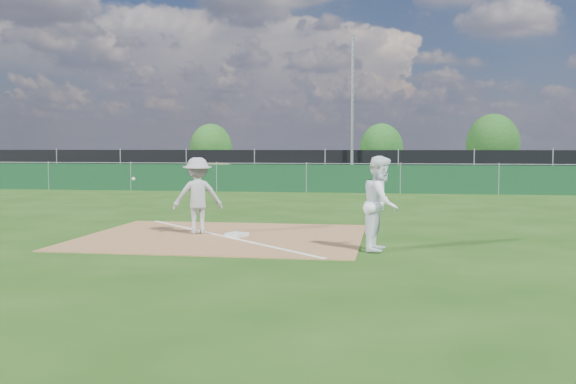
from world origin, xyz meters
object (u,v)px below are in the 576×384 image
object	(u,v)px
first_base	(237,235)
tree_mid	(381,148)
play_at_first	(198,196)
car_right	(386,170)
tree_left	(211,148)
light_pole	(352,109)
car_mid	(342,167)
car_left	(220,166)
runner	(381,203)
tree_right	(493,144)

from	to	relation	value
first_base	tree_mid	world-z (taller)	tree_mid
play_at_first	tree_mid	size ratio (longest dim) A/B	0.60
play_at_first	car_right	size ratio (longest dim) A/B	0.54
tree_left	light_pole	bearing A→B (deg)	-44.36
car_mid	car_right	world-z (taller)	car_mid
car_mid	light_pole	bearing A→B (deg)	-145.73
first_base	car_right	bearing A→B (deg)	83.29
tree_mid	play_at_first	bearing A→B (deg)	-96.18
car_left	tree_left	xyz separation A→B (m)	(-2.33, 6.17, 1.14)
light_pole	tree_left	world-z (taller)	light_pole
first_base	car_mid	bearing A→B (deg)	89.47
light_pole	runner	xyz separation A→B (m)	(1.91, -23.00, -3.10)
car_left	play_at_first	bearing A→B (deg)	178.45
light_pole	runner	world-z (taller)	light_pole
first_base	tree_right	bearing A→B (deg)	72.48
runner	tree_right	bearing A→B (deg)	-3.92
car_right	tree_left	bearing A→B (deg)	78.99
car_right	tree_left	size ratio (longest dim) A/B	1.11
tree_mid	car_right	bearing A→B (deg)	-87.00
first_base	play_at_first	bearing A→B (deg)	162.47
first_base	play_at_first	world-z (taller)	play_at_first
first_base	tree_left	xyz separation A→B (m)	(-9.84, 32.47, 1.84)
car_left	tree_mid	xyz separation A→B (m)	(10.13, 7.11, 1.13)
car_right	play_at_first	bearing A→B (deg)	-172.10
tree_mid	tree_right	bearing A→B (deg)	-7.75
first_base	runner	world-z (taller)	runner
first_base	runner	bearing A→B (deg)	-22.97
first_base	car_left	bearing A→B (deg)	105.93
tree_mid	tree_right	world-z (taller)	tree_right
car_left	tree_right	xyz separation A→B (m)	(17.73, 6.07, 1.43)
play_at_first	tree_mid	distance (m)	33.31
car_mid	tree_mid	distance (m)	6.54
light_pole	tree_left	distance (m)	15.58
tree_right	car_right	bearing A→B (deg)	-137.09
tree_left	car_right	bearing A→B (deg)	-27.84
car_mid	runner	bearing A→B (deg)	-149.39
first_base	car_right	world-z (taller)	car_right
light_pole	play_at_first	bearing A→B (deg)	-95.78
car_left	first_base	bearing A→B (deg)	-179.74
car_right	tree_mid	bearing A→B (deg)	19.83
first_base	tree_left	world-z (taller)	tree_left
first_base	tree_right	xyz separation A→B (m)	(10.22, 32.37, 2.13)
play_at_first	car_mid	bearing A→B (deg)	87.43
car_left	tree_left	distance (m)	6.70
first_base	car_mid	distance (m)	27.44
play_at_first	car_mid	world-z (taller)	play_at_first
car_mid	car_left	bearing A→B (deg)	123.22
tree_mid	tree_right	xyz separation A→B (m)	(7.60, -1.03, 0.30)
first_base	play_at_first	xyz separation A→B (m)	(-0.97, 0.30, 0.81)
runner	car_left	world-z (taller)	runner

